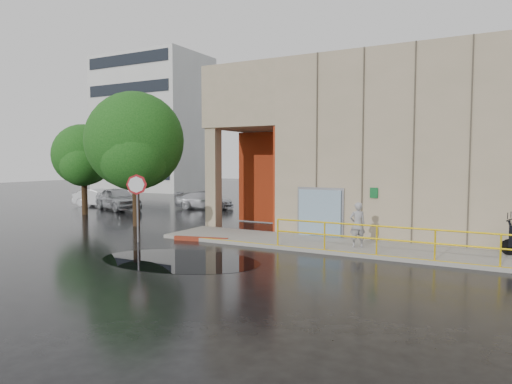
# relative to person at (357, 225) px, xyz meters

# --- Properties ---
(ground) EXTENTS (120.00, 120.00, 0.00)m
(ground) POSITION_rel_person_xyz_m (-2.33, -4.18, -1.00)
(ground) COLOR black
(ground) RESTS_ON ground
(sidewalk) EXTENTS (20.00, 3.00, 0.15)m
(sidewalk) POSITION_rel_person_xyz_m (1.67, 0.32, -0.93)
(sidewalk) COLOR gray
(sidewalk) RESTS_ON ground
(building) EXTENTS (20.00, 10.17, 8.00)m
(building) POSITION_rel_person_xyz_m (2.77, 6.81, 3.21)
(building) COLOR gray
(building) RESTS_ON ground
(guardrail) EXTENTS (9.56, 0.06, 1.03)m
(guardrail) POSITION_rel_person_xyz_m (1.92, -1.03, -0.32)
(guardrail) COLOR yellow
(guardrail) RESTS_ON sidewalk
(distant_building) EXTENTS (12.00, 8.08, 15.00)m
(distant_building) POSITION_rel_person_xyz_m (-30.33, 23.80, 6.50)
(distant_building) COLOR silver
(distant_building) RESTS_ON ground
(person) EXTENTS (0.74, 0.69, 1.70)m
(person) POSITION_rel_person_xyz_m (0.00, 0.00, 0.00)
(person) COLOR #99999D
(person) RESTS_ON sidewalk
(stop_sign) EXTENTS (0.76, 0.46, 2.84)m
(stop_sign) POSITION_rel_person_xyz_m (-8.61, -2.51, 1.05)
(stop_sign) COLOR slate
(stop_sign) RESTS_ON ground
(red_curb) EXTENTS (2.38, 0.70, 0.18)m
(red_curb) POSITION_rel_person_xyz_m (-6.41, -1.08, -0.91)
(red_curb) COLOR maroon
(red_curb) RESTS_ON ground
(puddle) EXTENTS (6.20, 4.29, 0.01)m
(puddle) POSITION_rel_person_xyz_m (-4.92, -4.48, -1.00)
(puddle) COLOR black
(puddle) RESTS_ON ground
(car_a) EXTENTS (4.88, 3.39, 1.54)m
(car_a) POSITION_rel_person_xyz_m (-18.56, 6.37, -0.23)
(car_a) COLOR #B2B5BA
(car_a) RESTS_ON ground
(car_b) EXTENTS (4.03, 1.80, 1.28)m
(car_b) POSITION_rel_person_xyz_m (-21.48, 7.36, -0.36)
(car_b) COLOR white
(car_b) RESTS_ON ground
(car_c) EXTENTS (4.41, 2.93, 1.19)m
(car_c) POSITION_rel_person_xyz_m (-13.60, 9.66, -0.41)
(car_c) COLOR silver
(car_c) RESTS_ON ground
(tree_near) EXTENTS (5.03, 5.03, 6.94)m
(tree_near) POSITION_rel_person_xyz_m (-11.83, 0.87, 3.22)
(tree_near) COLOR black
(tree_near) RESTS_ON ground
(tree_far) EXTENTS (3.84, 3.86, 5.68)m
(tree_far) POSITION_rel_person_xyz_m (-18.26, 3.20, 2.60)
(tree_far) COLOR black
(tree_far) RESTS_ON ground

